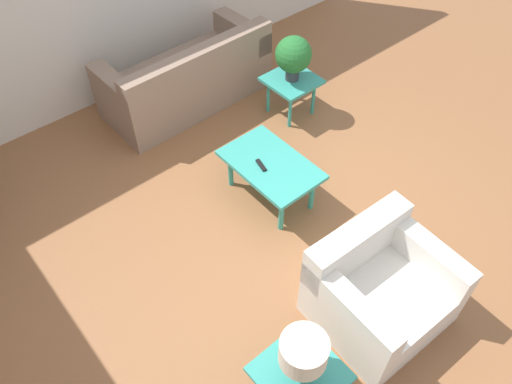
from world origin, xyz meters
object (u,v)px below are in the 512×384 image
side_table_lamp (300,376)px  side_table_plant (292,84)px  sofa (188,80)px  coffee_table (271,167)px  table_lamp (303,354)px  armchair (378,289)px  potted_plant (293,55)px

side_table_lamp → side_table_plant: bearing=-42.2°
sofa → side_table_plant: size_ratio=3.60×
coffee_table → table_lamp: size_ratio=2.24×
armchair → sofa: bearing=84.5°
sofa → side_table_plant: sofa is taller
coffee_table → sofa: bearing=-9.0°
coffee_table → side_table_plant: (0.84, -1.06, -0.00)m
potted_plant → side_table_plant: bearing=0.0°
coffee_table → armchair: bearing=172.3°
side_table_lamp → coffee_table: bearing=-35.9°
side_table_lamp → potted_plant: bearing=-42.2°
armchair → table_lamp: 1.08m
side_table_plant → potted_plant: bearing=0.0°
armchair → side_table_lamp: bearing=-170.3°
sofa → potted_plant: (-0.92, -0.79, 0.44)m
side_table_plant → armchair: bearing=151.7°
armchair → potted_plant: bearing=64.5°
potted_plant → side_table_lamp: bearing=137.8°
armchair → side_table_plant: armchair is taller
sofa → side_table_lamp: 3.69m
side_table_plant → table_lamp: (-2.47, 2.24, 0.36)m
sofa → coffee_table: sofa is taller
sofa → side_table_lamp: sofa is taller
armchair → side_table_plant: (2.35, -1.27, 0.08)m
sofa → coffee_table: 1.78m
armchair → potted_plant: size_ratio=1.97×
side_table_plant → potted_plant: (0.00, 0.00, 0.37)m
coffee_table → side_table_lamp: bearing=144.1°
side_table_lamp → sofa: bearing=-23.3°
side_table_lamp → armchair: bearing=-83.1°
side_table_plant → sofa: bearing=40.6°
coffee_table → table_lamp: bearing=144.1°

